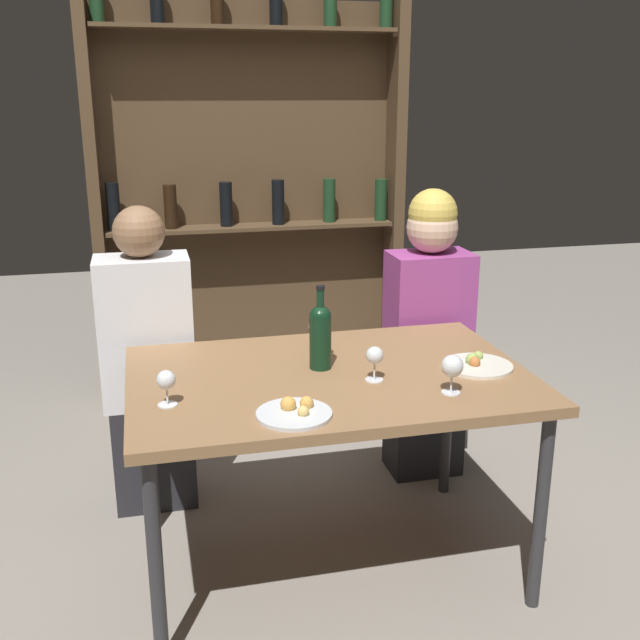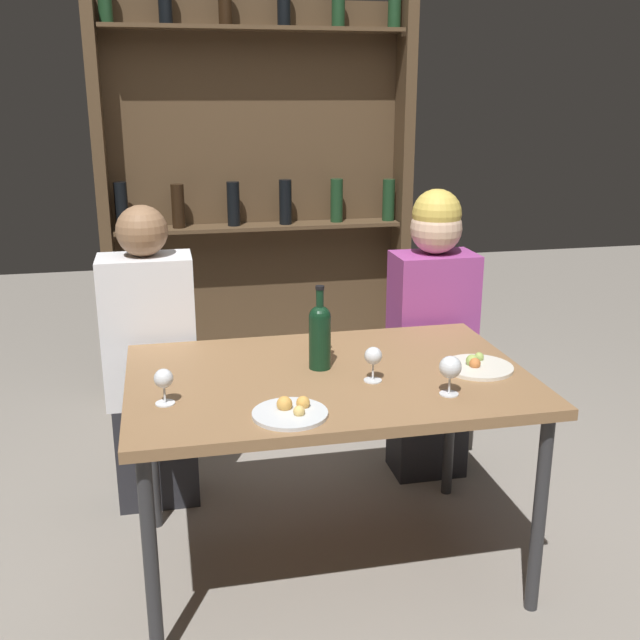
{
  "view_description": "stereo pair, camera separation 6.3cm",
  "coord_description": "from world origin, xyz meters",
  "px_view_note": "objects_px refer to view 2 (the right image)",
  "views": [
    {
      "loc": [
        -0.58,
        -2.28,
        1.65
      ],
      "look_at": [
        0.0,
        0.13,
        0.89
      ],
      "focal_mm": 42.0,
      "sensor_mm": 36.0,
      "label": 1
    },
    {
      "loc": [
        -0.52,
        -2.29,
        1.65
      ],
      "look_at": [
        0.0,
        0.13,
        0.89
      ],
      "focal_mm": 42.0,
      "sensor_mm": 36.0,
      "label": 2
    }
  ],
  "objects_px": {
    "wine_bottle": "(320,333)",
    "seated_person_left": "(151,368)",
    "food_plate_1": "(477,366)",
    "wine_glass_3": "(373,358)",
    "food_plate_0": "(291,411)",
    "wine_glass_2": "(450,368)",
    "seated_person_right": "(431,336)",
    "wine_glass_0": "(319,327)",
    "wine_glass_1": "(164,380)"
  },
  "relations": [
    {
      "from": "food_plate_1",
      "to": "seated_person_right",
      "type": "relative_size",
      "value": 0.19
    },
    {
      "from": "wine_glass_1",
      "to": "wine_glass_3",
      "type": "height_order",
      "value": "wine_glass_3"
    },
    {
      "from": "wine_glass_1",
      "to": "food_plate_1",
      "type": "bearing_deg",
      "value": 4.57
    },
    {
      "from": "wine_glass_0",
      "to": "food_plate_1",
      "type": "bearing_deg",
      "value": -29.56
    },
    {
      "from": "food_plate_1",
      "to": "seated_person_left",
      "type": "height_order",
      "value": "seated_person_left"
    },
    {
      "from": "wine_glass_3",
      "to": "food_plate_1",
      "type": "bearing_deg",
      "value": 5.24
    },
    {
      "from": "wine_glass_0",
      "to": "wine_glass_3",
      "type": "relative_size",
      "value": 1.14
    },
    {
      "from": "wine_glass_1",
      "to": "food_plate_1",
      "type": "height_order",
      "value": "wine_glass_1"
    },
    {
      "from": "wine_glass_3",
      "to": "food_plate_0",
      "type": "bearing_deg",
      "value": -145.96
    },
    {
      "from": "food_plate_1",
      "to": "food_plate_0",
      "type": "bearing_deg",
      "value": -160.55
    },
    {
      "from": "food_plate_0",
      "to": "food_plate_1",
      "type": "height_order",
      "value": "food_plate_0"
    },
    {
      "from": "wine_glass_1",
      "to": "food_plate_1",
      "type": "relative_size",
      "value": 0.47
    },
    {
      "from": "wine_bottle",
      "to": "wine_glass_1",
      "type": "xyz_separation_m",
      "value": [
        -0.53,
        -0.2,
        -0.05
      ]
    },
    {
      "from": "seated_person_left",
      "to": "wine_glass_2",
      "type": "bearing_deg",
      "value": -42.49
    },
    {
      "from": "wine_bottle",
      "to": "seated_person_right",
      "type": "relative_size",
      "value": 0.23
    },
    {
      "from": "wine_glass_3",
      "to": "food_plate_0",
      "type": "height_order",
      "value": "wine_glass_3"
    },
    {
      "from": "wine_glass_2",
      "to": "food_plate_1",
      "type": "xyz_separation_m",
      "value": [
        0.18,
        0.2,
        -0.08
      ]
    },
    {
      "from": "seated_person_left",
      "to": "seated_person_right",
      "type": "bearing_deg",
      "value": -0.0
    },
    {
      "from": "food_plate_1",
      "to": "seated_person_left",
      "type": "bearing_deg",
      "value": 149.44
    },
    {
      "from": "wine_glass_2",
      "to": "seated_person_left",
      "type": "relative_size",
      "value": 0.1
    },
    {
      "from": "wine_glass_1",
      "to": "food_plate_1",
      "type": "distance_m",
      "value": 1.06
    },
    {
      "from": "wine_glass_3",
      "to": "food_plate_0",
      "type": "relative_size",
      "value": 0.52
    },
    {
      "from": "wine_bottle",
      "to": "wine_glass_3",
      "type": "distance_m",
      "value": 0.22
    },
    {
      "from": "food_plate_1",
      "to": "wine_glass_0",
      "type": "bearing_deg",
      "value": 150.44
    },
    {
      "from": "wine_glass_2",
      "to": "wine_glass_3",
      "type": "distance_m",
      "value": 0.26
    },
    {
      "from": "wine_glass_2",
      "to": "food_plate_0",
      "type": "distance_m",
      "value": 0.52
    },
    {
      "from": "food_plate_0",
      "to": "seated_person_left",
      "type": "relative_size",
      "value": 0.18
    },
    {
      "from": "wine_bottle",
      "to": "seated_person_right",
      "type": "bearing_deg",
      "value": 41.34
    },
    {
      "from": "wine_glass_2",
      "to": "seated_person_left",
      "type": "height_order",
      "value": "seated_person_left"
    },
    {
      "from": "wine_bottle",
      "to": "wine_glass_3",
      "type": "bearing_deg",
      "value": -46.87
    },
    {
      "from": "wine_glass_2",
      "to": "seated_person_right",
      "type": "distance_m",
      "value": 0.9
    },
    {
      "from": "wine_glass_1",
      "to": "wine_glass_2",
      "type": "height_order",
      "value": "wine_glass_2"
    },
    {
      "from": "wine_bottle",
      "to": "food_plate_0",
      "type": "relative_size",
      "value": 1.3
    },
    {
      "from": "wine_glass_3",
      "to": "seated_person_right",
      "type": "xyz_separation_m",
      "value": [
        0.46,
        0.69,
        -0.18
      ]
    },
    {
      "from": "wine_bottle",
      "to": "wine_glass_2",
      "type": "xyz_separation_m",
      "value": [
        0.35,
        -0.31,
        -0.04
      ]
    },
    {
      "from": "wine_glass_2",
      "to": "wine_glass_0",
      "type": "bearing_deg",
      "value": 123.55
    },
    {
      "from": "wine_glass_0",
      "to": "seated_person_left",
      "type": "distance_m",
      "value": 0.75
    },
    {
      "from": "wine_glass_0",
      "to": "wine_glass_1",
      "type": "xyz_separation_m",
      "value": [
        -0.56,
        -0.36,
        -0.02
      ]
    },
    {
      "from": "wine_bottle",
      "to": "wine_glass_2",
      "type": "height_order",
      "value": "wine_bottle"
    },
    {
      "from": "wine_glass_3",
      "to": "food_plate_1",
      "type": "xyz_separation_m",
      "value": [
        0.38,
        0.04,
        -0.07
      ]
    },
    {
      "from": "seated_person_left",
      "to": "wine_glass_3",
      "type": "bearing_deg",
      "value": -43.56
    },
    {
      "from": "wine_glass_2",
      "to": "seated_person_right",
      "type": "height_order",
      "value": "seated_person_right"
    },
    {
      "from": "wine_glass_1",
      "to": "seated_person_left",
      "type": "distance_m",
      "value": 0.77
    },
    {
      "from": "wine_glass_0",
      "to": "seated_person_right",
      "type": "bearing_deg",
      "value": 32.9
    },
    {
      "from": "wine_bottle",
      "to": "seated_person_left",
      "type": "bearing_deg",
      "value": 137.33
    },
    {
      "from": "wine_glass_0",
      "to": "food_plate_1",
      "type": "height_order",
      "value": "wine_glass_0"
    },
    {
      "from": "wine_glass_0",
      "to": "food_plate_0",
      "type": "xyz_separation_m",
      "value": [
        -0.2,
        -0.52,
        -0.08
      ]
    },
    {
      "from": "wine_glass_0",
      "to": "seated_person_left",
      "type": "bearing_deg",
      "value": 148.65
    },
    {
      "from": "wine_glass_0",
      "to": "seated_person_left",
      "type": "relative_size",
      "value": 0.11
    },
    {
      "from": "wine_glass_3",
      "to": "wine_glass_2",
      "type": "bearing_deg",
      "value": -38.37
    }
  ]
}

